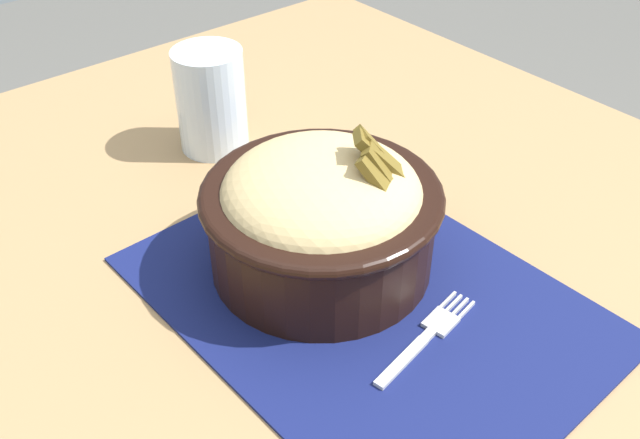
# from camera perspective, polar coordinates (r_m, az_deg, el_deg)

# --- Properties ---
(table) EXTENTS (1.16, 0.92, 0.76)m
(table) POSITION_cam_1_polar(r_m,az_deg,el_deg) (0.66, 3.91, -10.82)
(table) COLOR #99754C
(table) RESTS_ON ground_plane
(placemat) EXTENTS (0.39, 0.29, 0.00)m
(placemat) POSITION_cam_1_polar(r_m,az_deg,el_deg) (0.61, 3.57, -6.24)
(placemat) COLOR #11194C
(placemat) RESTS_ON table
(bowl) EXTENTS (0.24, 0.24, 0.13)m
(bowl) POSITION_cam_1_polar(r_m,az_deg,el_deg) (0.61, 0.03, 0.54)
(bowl) COLOR black
(bowl) RESTS_ON placemat
(fork) EXTENTS (0.04, 0.12, 0.00)m
(fork) POSITION_cam_1_polar(r_m,az_deg,el_deg) (0.59, 8.61, -9.05)
(fork) COLOR #B9B9B9
(fork) RESTS_ON placemat
(drinking_glass) EXTENTS (0.08, 0.08, 0.11)m
(drinking_glass) POSITION_cam_1_polar(r_m,az_deg,el_deg) (0.80, -8.61, 8.89)
(drinking_glass) COLOR silver
(drinking_glass) RESTS_ON table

